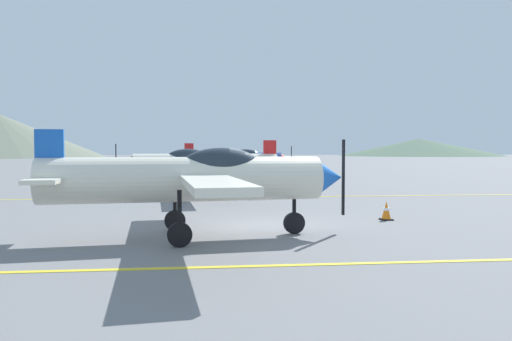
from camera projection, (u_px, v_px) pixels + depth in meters
ground_plane at (275, 229)px, 13.28m from camera, size 400.00×400.00×0.00m
apron_line_near at (306, 265)px, 9.08m from camera, size 80.00×0.16×0.01m
apron_line_far at (248, 197)px, 22.08m from camera, size 80.00×0.16×0.01m
airplane_near at (197, 178)px, 11.89m from camera, size 7.82×8.98×2.68m
airplane_mid at (200, 164)px, 22.87m from camera, size 7.82×8.98×2.68m
airplane_far at (237, 160)px, 34.12m from camera, size 7.78×8.96×2.68m
traffic_cone_front at (386, 211)px, 14.94m from camera, size 0.36×0.36×0.59m
hill_centerleft at (419, 147)px, 179.63m from camera, size 60.26×60.26×6.53m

